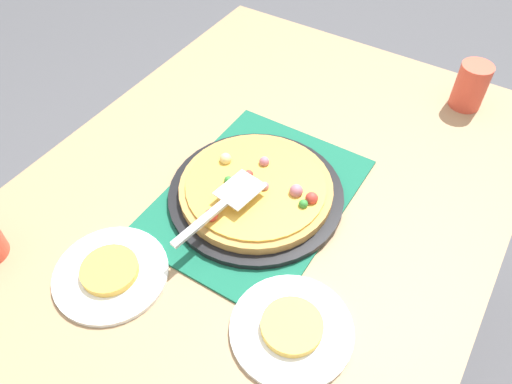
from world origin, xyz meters
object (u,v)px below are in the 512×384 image
at_px(cup_near, 471,86).
at_px(pizza_server, 224,203).
at_px(pizza, 256,188).
at_px(plate_far_right, 292,330).
at_px(plate_near_left, 111,274).
at_px(pizza_pan, 256,194).
at_px(served_slice_right, 292,326).
at_px(served_slice_left, 110,270).

relative_size(cup_near, pizza_server, 0.51).
relative_size(pizza, plate_far_right, 1.50).
xyz_separation_m(pizza, plate_far_right, (-0.23, -0.22, -0.03)).
distance_m(cup_near, pizza_server, 0.73).
relative_size(plate_near_left, pizza_server, 0.94).
bearing_deg(pizza_server, pizza, -9.36).
bearing_deg(pizza_server, plate_near_left, 151.91).
height_order(pizza, plate_far_right, pizza).
distance_m(pizza, plate_near_left, 0.34).
xyz_separation_m(plate_far_right, pizza_server, (0.14, 0.23, 0.06)).
height_order(pizza_pan, served_slice_right, served_slice_right).
height_order(pizza, served_slice_right, pizza).
height_order(plate_near_left, cup_near, cup_near).
relative_size(pizza_pan, plate_near_left, 1.73).
distance_m(served_slice_right, pizza_server, 0.28).
relative_size(plate_far_right, cup_near, 1.83).
bearing_deg(pizza_server, pizza_pan, -8.90).
bearing_deg(cup_near, plate_far_right, 174.87).
bearing_deg(pizza_server, served_slice_right, -120.09).
distance_m(pizza_pan, served_slice_left, 0.34).
relative_size(pizza_pan, cup_near, 3.17).
height_order(served_slice_left, cup_near, cup_near).
bearing_deg(pizza_pan, cup_near, -27.13).
bearing_deg(cup_near, served_slice_left, 154.42).
xyz_separation_m(pizza, plate_near_left, (-0.31, 0.13, -0.03)).
distance_m(served_slice_left, served_slice_right, 0.36).
bearing_deg(plate_near_left, pizza, -22.82).
relative_size(pizza_pan, pizza_server, 1.62).
height_order(pizza_pan, cup_near, cup_near).
bearing_deg(served_slice_left, cup_near, -25.58).
height_order(pizza, served_slice_left, pizza).
distance_m(plate_far_right, served_slice_left, 0.36).
relative_size(pizza_pan, served_slice_right, 3.45).
relative_size(pizza_pan, served_slice_left, 3.45).
distance_m(pizza_pan, pizza, 0.02).
relative_size(plate_far_right, served_slice_left, 2.00).
height_order(pizza_pan, pizza, pizza).
bearing_deg(plate_far_right, served_slice_right, -90.00).
bearing_deg(cup_near, pizza_pan, 152.87).
distance_m(plate_near_left, served_slice_right, 0.36).
bearing_deg(pizza_server, plate_far_right, -120.09).
bearing_deg(plate_far_right, pizza, 43.23).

